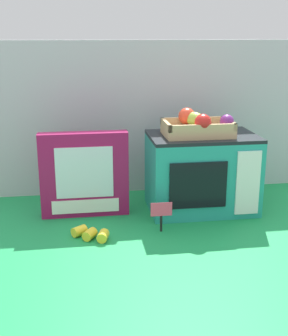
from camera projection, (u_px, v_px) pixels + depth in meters
ground_plane at (157, 209)px, 1.70m from camera, size 1.70×1.70×0.00m
display_back_panel at (148, 118)px, 1.83m from camera, size 1.61×0.03×0.60m
toy_microwave at (202, 173)px, 1.67m from camera, size 0.38×0.25×0.28m
food_groups_crate at (198, 126)px, 1.61m from camera, size 0.24×0.17×0.09m
cookie_set_box at (84, 175)px, 1.61m from camera, size 0.31×0.05×0.30m
price_sign at (161, 212)px, 1.49m from camera, size 0.07×0.01×0.10m
loose_toy_banana at (91, 234)px, 1.45m from camera, size 0.12×0.10×0.03m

